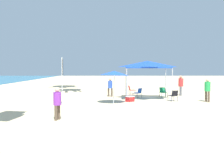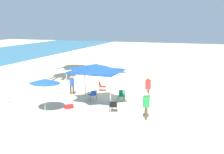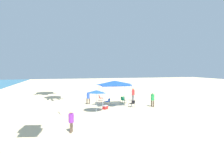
# 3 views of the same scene
# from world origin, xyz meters

# --- Properties ---
(ground) EXTENTS (120.00, 120.00, 0.10)m
(ground) POSITION_xyz_m (0.00, 0.00, -0.05)
(ground) COLOR beige
(canopy_tent) EXTENTS (3.06, 3.61, 3.08)m
(canopy_tent) POSITION_xyz_m (-1.59, 0.20, 2.77)
(canopy_tent) COLOR #B7B7BC
(canopy_tent) RESTS_ON ground
(beach_umbrella) EXTENTS (2.08, 2.08, 2.38)m
(beach_umbrella) POSITION_xyz_m (-4.24, 2.91, 2.14)
(beach_umbrella) COLOR silver
(beach_umbrella) RESTS_ON ground
(folding_chair_facing_ocean) EXTENTS (0.61, 0.70, 0.82)m
(folding_chair_facing_ocean) POSITION_xyz_m (2.06, 1.23, 0.47)
(folding_chair_facing_ocean) COLOR black
(folding_chair_facing_ocean) RESTS_ON ground
(folding_chair_left_of_tent) EXTENTS (0.70, 0.62, 0.82)m
(folding_chair_left_of_tent) POSITION_xyz_m (-0.18, -1.36, 0.47)
(folding_chair_left_of_tent) COLOR black
(folding_chair_left_of_tent) RESTS_ON ground
(folding_chair_near_cooler) EXTENTS (0.80, 0.81, 0.82)m
(folding_chair_near_cooler) POSITION_xyz_m (-0.78, 0.86, 0.47)
(folding_chair_near_cooler) COLOR black
(folding_chair_near_cooler) RESTS_ON ground
(folding_chair_right_of_tent) EXTENTS (0.76, 0.69, 0.82)m
(folding_chair_right_of_tent) POSITION_xyz_m (-2.94, -1.59, 0.47)
(folding_chair_right_of_tent) COLOR black
(folding_chair_right_of_tent) RESTS_ON ground
(cooler_box) EXTENTS (0.73, 0.73, 0.40)m
(cooler_box) POSITION_xyz_m (-3.20, 1.73, 0.20)
(cooler_box) COLOR red
(cooler_box) RESTS_ON ground
(banner_flag) EXTENTS (0.36, 0.06, 3.23)m
(banner_flag) POSITION_xyz_m (-4.99, 6.44, 1.95)
(banner_flag) COLOR silver
(banner_flag) RESTS_ON ground
(person_beachcomber) EXTENTS (0.49, 0.44, 1.83)m
(person_beachcomber) POSITION_xyz_m (0.99, -3.22, 1.07)
(person_beachcomber) COLOR slate
(person_beachcomber) RESTS_ON ground
(person_near_umbrella) EXTENTS (0.46, 0.42, 1.75)m
(person_near_umbrella) POSITION_xyz_m (-3.42, -3.98, 1.03)
(person_near_umbrella) COLOR brown
(person_near_umbrella) RESTS_ON ground
(person_by_tent) EXTENTS (0.41, 0.38, 1.58)m
(person_by_tent) POSITION_xyz_m (-9.94, 5.74, 0.93)
(person_by_tent) COLOR brown
(person_by_tent) RESTS_ON ground
(person_far_stroller) EXTENTS (0.39, 0.43, 1.62)m
(person_far_stroller) POSITION_xyz_m (0.15, 3.22, 0.95)
(person_far_stroller) COLOR brown
(person_far_stroller) RESTS_ON ground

